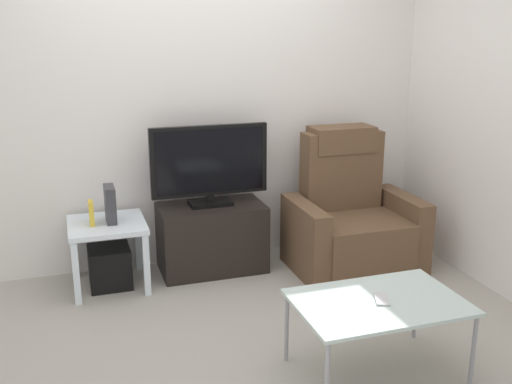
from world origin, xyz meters
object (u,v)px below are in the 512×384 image
object	(u,v)px
television	(210,164)
coffee_table	(379,305)
side_table	(107,233)
recliner_armchair	(351,220)
game_console	(110,204)
subwoofer_box	(110,267)
book_upright	(91,213)
cell_phone	(382,299)
tv_stand	(212,237)

from	to	relation	value
television	coffee_table	distance (m)	1.83
television	side_table	bearing A→B (deg)	-174.00
recliner_armchair	game_console	world-z (taller)	recliner_armchair
television	coffee_table	size ratio (longest dim) A/B	0.99
recliner_armchair	coffee_table	world-z (taller)	recliner_armchair
game_console	subwoofer_box	bearing A→B (deg)	-164.05
book_upright	cell_phone	xyz separation A→B (m)	(1.41, -1.59, -0.13)
book_upright	game_console	world-z (taller)	game_console
recliner_armchair	side_table	bearing A→B (deg)	-178.74
coffee_table	cell_phone	xyz separation A→B (m)	(0.02, 0.00, 0.03)
side_table	cell_phone	world-z (taller)	side_table
television	recliner_armchair	xyz separation A→B (m)	(1.07, -0.26, -0.47)
television	game_console	size ratio (longest dim) A/B	3.41
side_table	coffee_table	xyz separation A→B (m)	(1.29, -1.62, -0.00)
tv_stand	coffee_table	world-z (taller)	tv_stand
tv_stand	television	bearing A→B (deg)	90.00
subwoofer_box	game_console	size ratio (longest dim) A/B	1.13
coffee_table	cell_phone	bearing A→B (deg)	7.60
television	cell_phone	distance (m)	1.82
recliner_armchair	game_console	size ratio (longest dim) A/B	4.12
game_console	side_table	bearing A→B (deg)	-164.05
side_table	game_console	size ratio (longest dim) A/B	2.06
tv_stand	book_upright	world-z (taller)	book_upright
recliner_armchair	side_table	size ratio (longest dim) A/B	2.00
television	book_upright	bearing A→B (deg)	-173.40
book_upright	subwoofer_box	bearing A→B (deg)	11.31
book_upright	coffee_table	xyz separation A→B (m)	(1.39, -1.60, -0.17)
game_console	cell_phone	bearing A→B (deg)	-51.93
tv_stand	cell_phone	bearing A→B (deg)	-72.77
book_upright	game_console	bearing A→B (deg)	12.53
recliner_armchair	subwoofer_box	world-z (taller)	recliner_armchair
recliner_armchair	book_upright	xyz separation A→B (m)	(-1.95, 0.16, 0.20)
recliner_armchair	side_table	world-z (taller)	recliner_armchair
television	recliner_armchair	bearing A→B (deg)	-13.79
side_table	book_upright	xyz separation A→B (m)	(-0.10, -0.02, 0.17)
tv_stand	recliner_armchair	bearing A→B (deg)	-12.83
recliner_armchair	subwoofer_box	xyz separation A→B (m)	(-1.85, 0.18, -0.22)
cell_phone	tv_stand	bearing A→B (deg)	129.73
game_console	coffee_table	world-z (taller)	game_console
recliner_armchair	tv_stand	bearing A→B (deg)	173.96
recliner_armchair	television	bearing A→B (deg)	173.00
recliner_armchair	book_upright	size ratio (longest dim) A/B	6.21
television	game_console	bearing A→B (deg)	-174.48
recliner_armchair	cell_phone	world-z (taller)	recliner_armchair
subwoofer_box	game_console	distance (m)	0.47
tv_stand	coffee_table	distance (m)	1.76
television	subwoofer_box	distance (m)	1.06
tv_stand	recliner_armchair	distance (m)	1.10
subwoofer_box	television	bearing A→B (deg)	6.00
tv_stand	side_table	world-z (taller)	tv_stand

